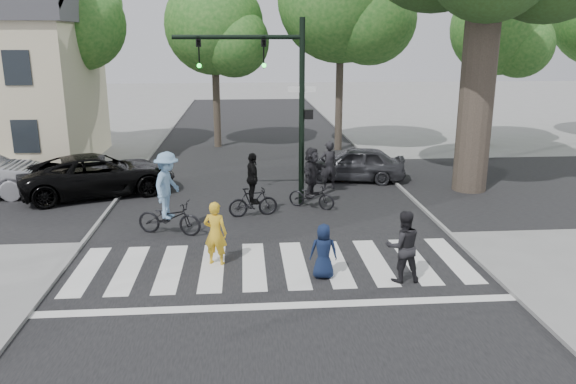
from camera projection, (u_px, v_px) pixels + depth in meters
name	position (u px, v px, depth m)	size (l,w,h in m)	color
ground	(277.00, 282.00, 12.76)	(120.00, 120.00, 0.00)	gray
road_stem	(267.00, 215.00, 17.57)	(10.00, 70.00, 0.01)	black
road_cross	(263.00, 190.00, 20.45)	(70.00, 10.00, 0.01)	black
curb_left	(102.00, 218.00, 17.17)	(0.10, 70.00, 0.10)	gray
curb_right	(425.00, 210.00, 17.95)	(0.10, 70.00, 0.10)	gray
crosswalk	(275.00, 270.00, 13.40)	(10.00, 3.85, 0.01)	silver
traffic_signal	(275.00, 86.00, 17.72)	(4.45, 0.29, 6.00)	black
bg_tree_1	(62.00, 9.00, 25.22)	(6.09, 5.80, 9.80)	brown
bg_tree_2	(219.00, 29.00, 27.08)	(5.04, 4.80, 8.40)	brown
bg_tree_3	(349.00, 3.00, 25.94)	(6.30, 6.00, 10.20)	brown
bg_tree_4	(503.00, 33.00, 27.72)	(4.83, 4.60, 8.15)	brown
pedestrian_woman	(215.00, 233.00, 13.60)	(0.58, 0.38, 1.59)	gold
pedestrian_child	(324.00, 251.00, 12.84)	(0.63, 0.41, 1.30)	#101B38
pedestrian_adult	(403.00, 246.00, 12.62)	(0.82, 0.64, 1.68)	black
cyclist_left	(168.00, 199.00, 15.63)	(1.98, 1.36, 2.37)	black
cyclist_mid	(253.00, 191.00, 17.29)	(1.59, 0.99, 2.01)	black
cyclist_right	(312.00, 181.00, 18.11)	(1.66, 1.52, 2.02)	black
car_suv	(99.00, 175.00, 19.72)	(2.42, 5.25, 1.46)	black
car_grey	(354.00, 164.00, 21.75)	(1.57, 3.91, 1.33)	#2F3034
bystander_dark	(329.00, 165.00, 20.42)	(0.65, 0.43, 1.79)	black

